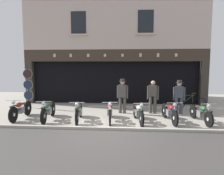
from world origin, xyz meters
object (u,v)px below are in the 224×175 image
at_px(motorcycle_center_left, 79,111).
at_px(motorcycle_center, 110,111).
at_px(motorcycle_left, 48,110).
at_px(motorcycle_center_right, 138,112).
at_px(motorcycle_far_right, 201,113).
at_px(leaning_bicycle, 189,103).
at_px(shopkeeper_center, 153,95).
at_px(motorcycle_right, 170,112).
at_px(motorcycle_far_left, 21,109).
at_px(tyre_sign_pole, 28,85).
at_px(salesman_right, 179,95).
at_px(advert_board_near, 147,74).
at_px(salesman_left, 122,94).

height_order(motorcycle_center_left, motorcycle_center, same).
distance_m(motorcycle_left, motorcycle_center_right, 3.85).
height_order(motorcycle_far_right, leaning_bicycle, leaning_bicycle).
bearing_deg(shopkeeper_center, motorcycle_right, 121.68).
bearing_deg(motorcycle_far_left, motorcycle_far_right, 177.99).
bearing_deg(motorcycle_far_right, leaning_bicycle, -101.82).
bearing_deg(tyre_sign_pole, salesman_right, -5.82).
bearing_deg(leaning_bicycle, advert_board_near, 62.01).
bearing_deg(leaning_bicycle, salesman_right, 151.39).
height_order(motorcycle_center_right, advert_board_near, advert_board_near).
distance_m(motorcycle_far_left, salesman_left, 4.71).
bearing_deg(motorcycle_far_left, motorcycle_center_left, 174.33).
bearing_deg(salesman_right, motorcycle_left, 25.54).
relative_size(motorcycle_center, advert_board_near, 2.06).
distance_m(motorcycle_right, motorcycle_far_right, 1.26).
height_order(motorcycle_center_right, motorcycle_right, same).
relative_size(motorcycle_right, salesman_right, 1.20).
relative_size(motorcycle_left, motorcycle_center_left, 1.02).
distance_m(motorcycle_right, salesman_right, 1.72).
bearing_deg(motorcycle_left, motorcycle_center, 175.37).
height_order(motorcycle_far_left, tyre_sign_pole, tyre_sign_pole).
height_order(motorcycle_center_right, shopkeeper_center, shopkeeper_center).
bearing_deg(advert_board_near, motorcycle_left, -137.51).
bearing_deg(shopkeeper_center, salesman_left, 14.04).
distance_m(motorcycle_center, advert_board_near, 4.74).
bearing_deg(motorcycle_far_left, salesman_right, -170.26).
bearing_deg(motorcycle_center, motorcycle_center_left, -0.79).
xyz_separation_m(shopkeeper_center, salesman_right, (1.26, 0.01, 0.02)).
distance_m(motorcycle_right, advert_board_near, 4.32).
distance_m(motorcycle_center_left, salesman_right, 4.86).
bearing_deg(advert_board_near, motorcycle_center_left, -127.26).
xyz_separation_m(motorcycle_left, salesman_left, (3.15, 1.56, 0.51)).
xyz_separation_m(motorcycle_far_left, advert_board_near, (5.86, 4.05, 1.42)).
bearing_deg(motorcycle_center_left, motorcycle_far_right, 174.79).
xyz_separation_m(motorcycle_far_left, motorcycle_center_right, (5.15, -0.15, -0.01)).
bearing_deg(advert_board_near, motorcycle_far_left, -145.33).
bearing_deg(motorcycle_left, motorcycle_right, 175.36).
height_order(motorcycle_left, motorcycle_far_right, motorcycle_left).
bearing_deg(leaning_bicycle, salesman_left, 116.09).
distance_m(tyre_sign_pole, advert_board_near, 6.90).
relative_size(motorcycle_center_left, motorcycle_far_right, 1.04).
bearing_deg(advert_board_near, leaning_bicycle, -38.52).
bearing_deg(salesman_right, motorcycle_far_left, 21.93).
relative_size(motorcycle_center_left, leaning_bicycle, 1.15).
bearing_deg(leaning_bicycle, motorcycle_center_left, 126.52).
height_order(motorcycle_center, advert_board_near, advert_board_near).
bearing_deg(motorcycle_center_right, leaning_bicycle, -145.89).
height_order(motorcycle_center_left, leaning_bicycle, leaning_bicycle).
distance_m(motorcycle_center_left, shopkeeper_center, 3.71).
xyz_separation_m(motorcycle_far_left, motorcycle_left, (1.30, -0.12, 0.00)).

